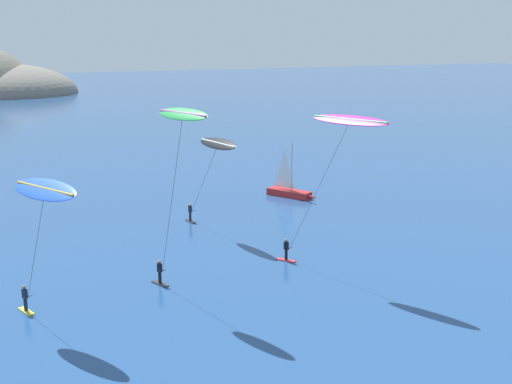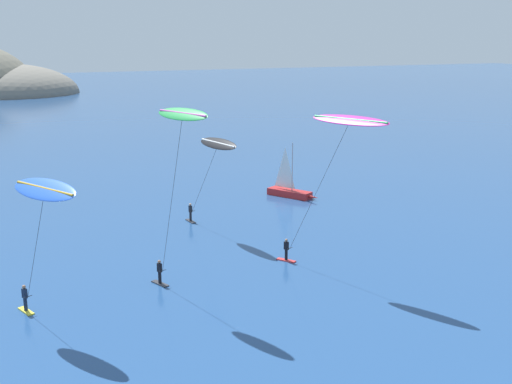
% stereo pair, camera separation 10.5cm
% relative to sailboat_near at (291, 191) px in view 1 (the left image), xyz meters
% --- Properties ---
extents(sailboat_near, '(3.65, 5.68, 5.70)m').
position_rel_sailboat_near_xyz_m(sailboat_near, '(0.00, 0.00, 0.00)').
color(sailboat_near, '#B22323').
rests_on(sailboat_near, ground).
extents(kitesurfer_magenta, '(4.22, 8.49, 11.24)m').
position_rel_sailboat_near_xyz_m(kitesurfer_magenta, '(-8.03, -21.46, 9.39)').
color(kitesurfer_magenta, red).
rests_on(kitesurfer_magenta, ground).
extents(kitesurfer_blue, '(3.75, 6.25, 8.54)m').
position_rel_sailboat_near_xyz_m(kitesurfer_blue, '(-27.14, -20.76, 6.90)').
color(kitesurfer_blue, yellow).
rests_on(kitesurfer_blue, ground).
extents(kitesurfer_black, '(2.05, 8.23, 8.18)m').
position_rel_sailboat_near_xyz_m(kitesurfer_black, '(-11.94, -8.51, 6.46)').
color(kitesurfer_black, '#2D2D33').
rests_on(kitesurfer_black, ground).
extents(kitesurfer_green, '(2.60, 5.99, 12.07)m').
position_rel_sailboat_near_xyz_m(kitesurfer_green, '(-18.87, -20.02, 9.87)').
color(kitesurfer_green, '#2D2D33').
rests_on(kitesurfer_green, ground).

